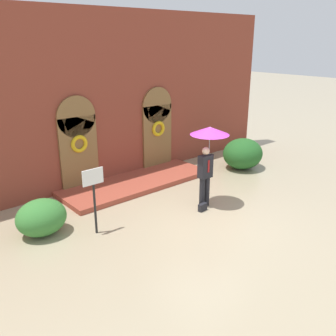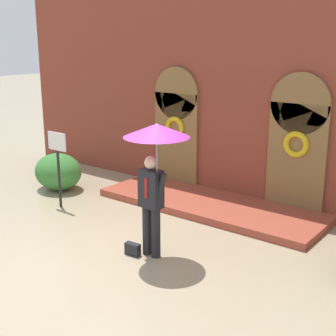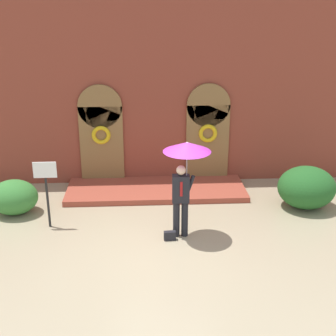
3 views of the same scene
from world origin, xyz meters
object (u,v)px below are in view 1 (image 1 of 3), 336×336
(handbag, at_px, (203,207))
(shrub_right, at_px, (243,154))
(sign_post, at_px, (94,190))
(shrub_left, at_px, (41,217))
(person_with_umbrella, at_px, (209,143))

(handbag, xyz_separation_m, shrub_right, (3.81, 1.64, 0.46))
(handbag, relative_size, sign_post, 0.16)
(shrub_left, bearing_deg, sign_post, -37.92)
(person_with_umbrella, xyz_separation_m, shrub_right, (3.44, 1.44, -1.34))
(handbag, xyz_separation_m, sign_post, (-2.97, 0.85, 1.05))
(handbag, bearing_deg, person_with_umbrella, 24.37)
(sign_post, bearing_deg, shrub_left, 142.08)
(person_with_umbrella, height_order, shrub_right, person_with_umbrella)
(person_with_umbrella, height_order, sign_post, person_with_umbrella)
(shrub_right, bearing_deg, shrub_left, 179.74)
(person_with_umbrella, distance_m, handbag, 1.85)
(person_with_umbrella, bearing_deg, sign_post, 168.95)
(sign_post, bearing_deg, shrub_right, 6.64)
(shrub_left, bearing_deg, shrub_right, -0.26)
(sign_post, distance_m, shrub_left, 1.51)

